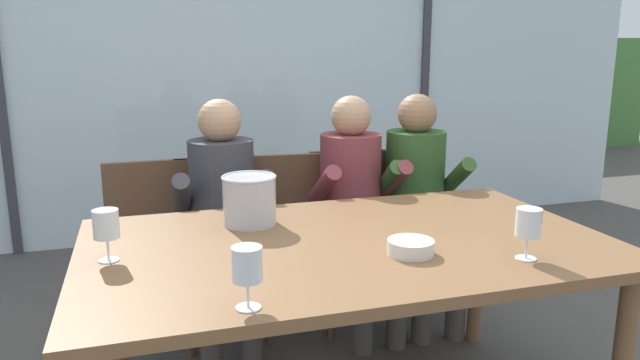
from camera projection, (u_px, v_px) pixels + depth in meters
ground at (285, 317)px, 3.25m from camera, size 14.00×14.00×0.00m
window_glass_panel at (233, 68)px, 4.46m from camera, size 7.10×0.03×2.60m
window_mullion_right at (425, 66)px, 4.90m from camera, size 0.06×0.06×2.60m
hillside_vineyard at (191, 97)px, 8.04m from camera, size 13.10×2.40×1.59m
dining_table at (348, 259)px, 2.17m from camera, size 1.90×1.13×0.76m
chair_near_curtain at (150, 237)px, 2.94m from camera, size 0.45×0.45×0.89m
chair_left_of_center at (220, 231)px, 3.05m from camera, size 0.44×0.44×0.89m
chair_center at (285, 227)px, 3.12m from camera, size 0.48×0.48×0.89m
chair_right_of_center at (351, 220)px, 3.25m from camera, size 0.48×0.48×0.89m
chair_near_window_right at (406, 216)px, 3.31m from camera, size 0.47×0.47×0.89m
person_charcoal_jacket at (223, 207)px, 2.85m from camera, size 0.49×0.63×1.21m
person_maroon_top at (356, 197)px, 3.05m from camera, size 0.47×0.62×1.21m
person_olive_shirt at (420, 192)px, 3.15m from camera, size 0.49×0.63×1.21m
ice_bucket_primary at (249, 199)px, 2.33m from camera, size 0.22×0.22×0.20m
tasting_bowl at (411, 247)px, 2.00m from camera, size 0.16×0.16×0.05m
wine_glass_by_left_taster at (106, 227)px, 1.92m from camera, size 0.08×0.08×0.17m
wine_glass_near_bucket at (247, 267)px, 1.56m from camera, size 0.08×0.08×0.17m
wine_glass_center_pour at (528, 225)px, 1.94m from camera, size 0.08×0.08×0.17m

